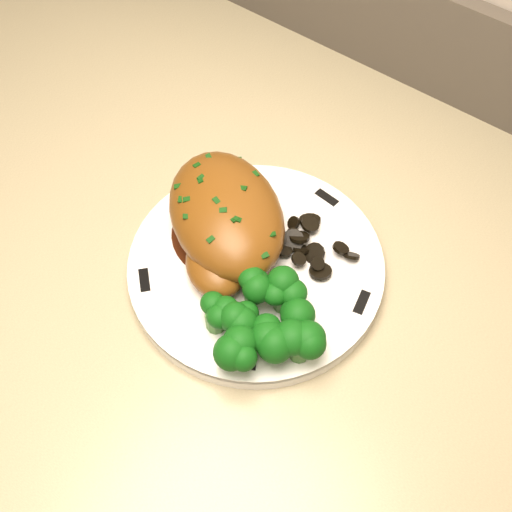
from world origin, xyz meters
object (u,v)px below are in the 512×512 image
Objects in this scene: chicken_breast at (225,220)px; counter at (203,381)px; broccoli_florets at (263,319)px; plate at (256,267)px.

counter is at bearing -144.79° from chicken_breast.
counter is 0.47m from chicken_breast.
broccoli_florets is at bearing -20.03° from counter.
broccoli_florets is (0.05, -0.05, 0.03)m from plate.
broccoli_florets is at bearing -47.76° from plate.
plate is 0.08m from broccoli_florets.
plate is (0.11, -0.00, 0.43)m from counter.
counter is 0.44m from plate.
counter is 20.08× the size of broccoli_florets.
plate is at bearing 132.24° from broccoli_florets.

